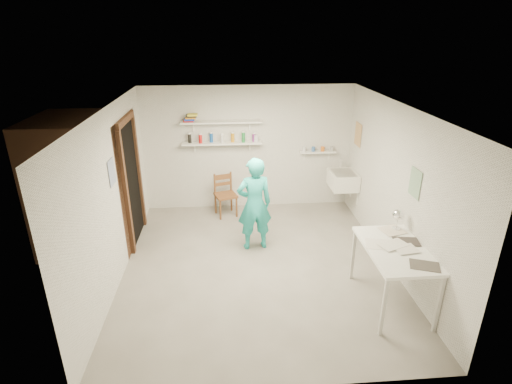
{
  "coord_description": "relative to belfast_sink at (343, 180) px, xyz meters",
  "views": [
    {
      "loc": [
        -0.45,
        -5.18,
        3.36
      ],
      "look_at": [
        0.0,
        0.4,
        1.05
      ],
      "focal_mm": 28.0,
      "sensor_mm": 36.0,
      "label": 1
    }
  ],
  "objects": [
    {
      "name": "floor",
      "position": [
        -1.75,
        -1.7,
        -0.71
      ],
      "size": [
        4.0,
        4.5,
        0.02
      ],
      "primitive_type": "cube",
      "color": "slate",
      "rests_on": "ground"
    },
    {
      "name": "ceiling",
      "position": [
        -1.75,
        -1.7,
        1.71
      ],
      "size": [
        4.0,
        4.5,
        0.02
      ],
      "primitive_type": "cube",
      "color": "silver",
      "rests_on": "wall_back"
    },
    {
      "name": "wall_back",
      "position": [
        -1.75,
        0.56,
        0.5
      ],
      "size": [
        4.0,
        0.02,
        2.4
      ],
      "primitive_type": "cube",
      "color": "silver",
      "rests_on": "ground"
    },
    {
      "name": "wall_front",
      "position": [
        -1.75,
        -3.96,
        0.5
      ],
      "size": [
        4.0,
        0.02,
        2.4
      ],
      "primitive_type": "cube",
      "color": "silver",
      "rests_on": "ground"
    },
    {
      "name": "wall_left",
      "position": [
        -3.76,
        -1.7,
        0.5
      ],
      "size": [
        0.02,
        4.5,
        2.4
      ],
      "primitive_type": "cube",
      "color": "silver",
      "rests_on": "ground"
    },
    {
      "name": "wall_right",
      "position": [
        0.26,
        -1.7,
        0.5
      ],
      "size": [
        0.02,
        4.5,
        2.4
      ],
      "primitive_type": "cube",
      "color": "silver",
      "rests_on": "ground"
    },
    {
      "name": "doorway_recess",
      "position": [
        -3.74,
        -0.65,
        0.3
      ],
      "size": [
        0.02,
        0.9,
        2.0
      ],
      "primitive_type": "cube",
      "color": "black",
      "rests_on": "wall_left"
    },
    {
      "name": "corridor_box",
      "position": [
        -4.45,
        -0.65,
        0.35
      ],
      "size": [
        1.4,
        1.5,
        2.1
      ],
      "primitive_type": "cube",
      "color": "brown",
      "rests_on": "ground"
    },
    {
      "name": "door_lintel",
      "position": [
        -3.72,
        -0.65,
        1.35
      ],
      "size": [
        0.06,
        1.05,
        0.1
      ],
      "primitive_type": "cube",
      "color": "brown",
      "rests_on": "wall_left"
    },
    {
      "name": "door_jamb_near",
      "position": [
        -3.72,
        -1.15,
        0.3
      ],
      "size": [
        0.06,
        0.1,
        2.0
      ],
      "primitive_type": "cube",
      "color": "brown",
      "rests_on": "ground"
    },
    {
      "name": "door_jamb_far",
      "position": [
        -3.72,
        -0.15,
        0.3
      ],
      "size": [
        0.06,
        0.1,
        2.0
      ],
      "primitive_type": "cube",
      "color": "brown",
      "rests_on": "ground"
    },
    {
      "name": "shelf_lower",
      "position": [
        -2.25,
        0.43,
        0.65
      ],
      "size": [
        1.5,
        0.22,
        0.03
      ],
      "primitive_type": "cube",
      "color": "white",
      "rests_on": "wall_back"
    },
    {
      "name": "shelf_upper",
      "position": [
        -2.25,
        0.43,
        1.05
      ],
      "size": [
        1.5,
        0.22,
        0.03
      ],
      "primitive_type": "cube",
      "color": "white",
      "rests_on": "wall_back"
    },
    {
      "name": "ledge_shelf",
      "position": [
        -0.4,
        0.47,
        0.42
      ],
      "size": [
        0.7,
        0.14,
        0.03
      ],
      "primitive_type": "cube",
      "color": "white",
      "rests_on": "wall_back"
    },
    {
      "name": "poster_left",
      "position": [
        -3.74,
        -1.65,
        0.85
      ],
      "size": [
        0.01,
        0.28,
        0.36
      ],
      "primitive_type": "cube",
      "color": "#334C7F",
      "rests_on": "wall_left"
    },
    {
      "name": "poster_right_a",
      "position": [
        0.24,
        0.1,
        0.85
      ],
      "size": [
        0.01,
        0.34,
        0.42
      ],
      "primitive_type": "cube",
      "color": "#995933",
      "rests_on": "wall_right"
    },
    {
      "name": "poster_right_b",
      "position": [
        0.24,
        -2.25,
        0.8
      ],
      "size": [
        0.01,
        0.3,
        0.38
      ],
      "primitive_type": "cube",
      "color": "#3F724C",
      "rests_on": "wall_right"
    },
    {
      "name": "belfast_sink",
      "position": [
        0.0,
        0.0,
        0.0
      ],
      "size": [
        0.48,
        0.6,
        0.3
      ],
      "primitive_type": "cube",
      "color": "white",
      "rests_on": "wall_right"
    },
    {
      "name": "man",
      "position": [
        -1.76,
        -1.13,
        0.07
      ],
      "size": [
        0.61,
        0.45,
        1.54
      ],
      "primitive_type": "imported",
      "rotation": [
        0.0,
        0.0,
        3.29
      ],
      "color": "#24B7B1",
      "rests_on": "ground"
    },
    {
      "name": "wall_clock",
      "position": [
        -1.73,
        -0.92,
        0.33
      ],
      "size": [
        0.28,
        0.08,
        0.28
      ],
      "primitive_type": "cylinder",
      "rotation": [
        1.57,
        0.0,
        0.15
      ],
      "color": "beige",
      "rests_on": "man"
    },
    {
      "name": "wooden_chair",
      "position": [
        -2.21,
        0.12,
        -0.29
      ],
      "size": [
        0.48,
        0.46,
        0.82
      ],
      "primitive_type": "cube",
      "rotation": [
        0.0,
        0.0,
        0.31
      ],
      "color": "brown",
      "rests_on": "ground"
    },
    {
      "name": "work_table",
      "position": [
        -0.11,
        -2.71,
        -0.29
      ],
      "size": [
        0.74,
        1.23,
        0.82
      ],
      "primitive_type": "cube",
      "color": "white",
      "rests_on": "ground"
    },
    {
      "name": "desk_lamp",
      "position": [
        0.09,
        -2.22,
        0.34
      ],
      "size": [
        0.15,
        0.15,
        0.15
      ],
      "primitive_type": "sphere",
      "color": "white",
      "rests_on": "work_table"
    },
    {
      "name": "spray_cans",
      "position": [
        -2.25,
        0.43,
        0.75
      ],
      "size": [
        1.26,
        0.06,
        0.17
      ],
      "color": "black",
      "rests_on": "shelf_lower"
    },
    {
      "name": "book_stack",
      "position": [
        -2.81,
        0.43,
        1.14
      ],
      "size": [
        0.26,
        0.14,
        0.14
      ],
      "color": "red",
      "rests_on": "shelf_upper"
    },
    {
      "name": "ledge_pots",
      "position": [
        -0.4,
        0.47,
        0.48
      ],
      "size": [
        0.48,
        0.07,
        0.09
      ],
      "color": "silver",
      "rests_on": "ledge_shelf"
    },
    {
      "name": "papers",
      "position": [
        -0.11,
        -2.71,
        0.13
      ],
      "size": [
        0.3,
        0.22,
        0.02
      ],
      "color": "silver",
      "rests_on": "work_table"
    }
  ]
}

